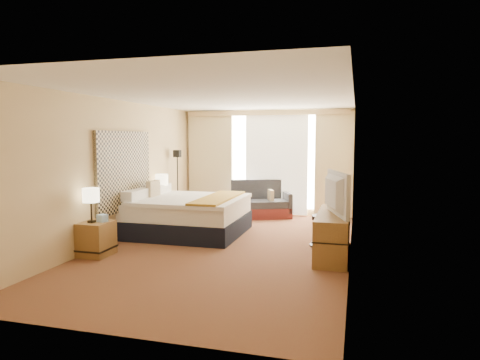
% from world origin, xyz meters
% --- Properties ---
extents(floor, '(4.20, 7.00, 0.02)m').
position_xyz_m(floor, '(0.00, 0.00, 0.00)').
color(floor, '#5B1A1B').
rests_on(floor, ground).
extents(ceiling, '(4.20, 7.00, 0.02)m').
position_xyz_m(ceiling, '(0.00, 0.00, 2.60)').
color(ceiling, white).
rests_on(ceiling, wall_back).
extents(wall_back, '(4.20, 0.02, 2.60)m').
position_xyz_m(wall_back, '(0.00, 3.50, 1.30)').
color(wall_back, beige).
rests_on(wall_back, ground).
extents(wall_front, '(4.20, 0.02, 2.60)m').
position_xyz_m(wall_front, '(0.00, -3.50, 1.30)').
color(wall_front, beige).
rests_on(wall_front, ground).
extents(wall_left, '(0.02, 7.00, 2.60)m').
position_xyz_m(wall_left, '(-2.10, 0.00, 1.30)').
color(wall_left, beige).
rests_on(wall_left, ground).
extents(wall_right, '(0.02, 7.00, 2.60)m').
position_xyz_m(wall_right, '(2.10, 0.00, 1.30)').
color(wall_right, beige).
rests_on(wall_right, ground).
extents(headboard, '(0.06, 1.85, 1.50)m').
position_xyz_m(headboard, '(-2.06, 0.20, 1.28)').
color(headboard, black).
rests_on(headboard, wall_left).
extents(nightstand_left, '(0.45, 0.52, 0.55)m').
position_xyz_m(nightstand_left, '(-1.87, -1.05, 0.28)').
color(nightstand_left, olive).
rests_on(nightstand_left, floor).
extents(nightstand_right, '(0.45, 0.52, 0.55)m').
position_xyz_m(nightstand_right, '(-1.87, 1.45, 0.28)').
color(nightstand_right, olive).
rests_on(nightstand_right, floor).
extents(media_dresser, '(0.50, 1.80, 0.70)m').
position_xyz_m(media_dresser, '(1.83, 0.00, 0.35)').
color(media_dresser, olive).
rests_on(media_dresser, floor).
extents(window, '(2.30, 0.02, 2.30)m').
position_xyz_m(window, '(0.25, 3.47, 1.32)').
color(window, white).
rests_on(window, wall_back).
extents(curtains, '(4.12, 0.19, 2.56)m').
position_xyz_m(curtains, '(-0.00, 3.39, 1.41)').
color(curtains, beige).
rests_on(curtains, floor).
extents(bed, '(2.15, 1.97, 1.04)m').
position_xyz_m(bed, '(-1.06, 0.85, 0.38)').
color(bed, black).
rests_on(bed, floor).
extents(loveseat, '(1.61, 1.26, 0.89)m').
position_xyz_m(loveseat, '(-0.07, 3.00, 0.29)').
color(loveseat, '#5B1D1A').
rests_on(loveseat, floor).
extents(floor_lamp, '(0.21, 0.21, 1.63)m').
position_xyz_m(floor_lamp, '(-1.90, 2.30, 1.15)').
color(floor_lamp, black).
rests_on(floor_lamp, floor).
extents(desk_chair, '(0.52, 0.52, 1.07)m').
position_xyz_m(desk_chair, '(1.71, 0.52, 0.48)').
color(desk_chair, black).
rests_on(desk_chair, floor).
extents(lamp_left, '(0.26, 0.26, 0.56)m').
position_xyz_m(lamp_left, '(-1.90, -1.11, 0.98)').
color(lamp_left, black).
rests_on(lamp_left, nightstand_left).
extents(lamp_right, '(0.27, 0.27, 0.58)m').
position_xyz_m(lamp_right, '(-1.89, 1.43, 1.00)').
color(lamp_right, black).
rests_on(lamp_right, nightstand_right).
extents(tissue_box, '(0.16, 0.16, 0.12)m').
position_xyz_m(tissue_box, '(-1.77, -1.01, 0.61)').
color(tissue_box, '#96BEE9').
rests_on(tissue_box, nightstand_left).
extents(telephone, '(0.23, 0.20, 0.07)m').
position_xyz_m(telephone, '(-1.77, 1.40, 0.59)').
color(telephone, black).
rests_on(telephone, nightstand_right).
extents(television, '(0.49, 1.18, 0.68)m').
position_xyz_m(television, '(1.78, -0.23, 1.04)').
color(television, black).
rests_on(television, media_dresser).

